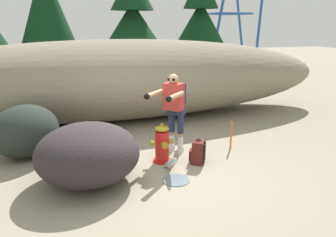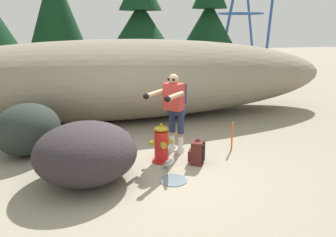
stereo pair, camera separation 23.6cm
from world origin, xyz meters
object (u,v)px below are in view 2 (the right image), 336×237
(utility_worker, at_px, (174,104))
(survey_stake, at_px, (232,136))
(spare_backpack, at_px, (197,152))
(boulder_mid, at_px, (28,129))
(boulder_large, at_px, (86,153))
(fire_hydrant, at_px, (161,144))
(boulder_small, at_px, (78,145))

(utility_worker, xyz_separation_m, survey_stake, (1.20, -0.17, -0.72))
(spare_backpack, distance_m, boulder_mid, 3.36)
(spare_backpack, distance_m, boulder_large, 2.03)
(utility_worker, xyz_separation_m, boulder_large, (-1.73, -0.79, -0.53))
(fire_hydrant, distance_m, survey_stake, 1.57)
(fire_hydrant, bearing_deg, spare_backpack, -22.62)
(utility_worker, relative_size, spare_backpack, 3.42)
(utility_worker, height_order, survey_stake, utility_worker)
(spare_backpack, bearing_deg, survey_stake, -123.90)
(boulder_large, distance_m, boulder_small, 1.12)
(spare_backpack, xyz_separation_m, boulder_small, (-2.14, 0.91, 0.03))
(utility_worker, relative_size, boulder_small, 1.81)
(utility_worker, xyz_separation_m, boulder_small, (-1.88, 0.29, -0.77))
(boulder_mid, bearing_deg, boulder_small, -23.50)
(boulder_small, distance_m, survey_stake, 3.11)
(utility_worker, xyz_separation_m, boulder_mid, (-2.81, 0.70, -0.50))
(spare_backpack, bearing_deg, boulder_large, 34.78)
(spare_backpack, bearing_deg, boulder_mid, 6.68)
(fire_hydrant, height_order, boulder_mid, boulder_mid)
(utility_worker, bearing_deg, fire_hydrant, 0.30)
(boulder_large, distance_m, survey_stake, 3.00)
(fire_hydrant, xyz_separation_m, boulder_small, (-1.52, 0.66, -0.10))
(fire_hydrant, distance_m, boulder_mid, 2.68)
(fire_hydrant, distance_m, boulder_large, 1.45)
(fire_hydrant, bearing_deg, boulder_large, -162.73)
(spare_backpack, distance_m, survey_stake, 1.04)
(boulder_mid, height_order, boulder_small, boulder_mid)
(boulder_mid, height_order, survey_stake, boulder_mid)
(fire_hydrant, bearing_deg, boulder_small, 156.66)
(boulder_large, height_order, survey_stake, boulder_large)
(fire_hydrant, relative_size, boulder_mid, 0.56)
(fire_hydrant, relative_size, spare_backpack, 1.60)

